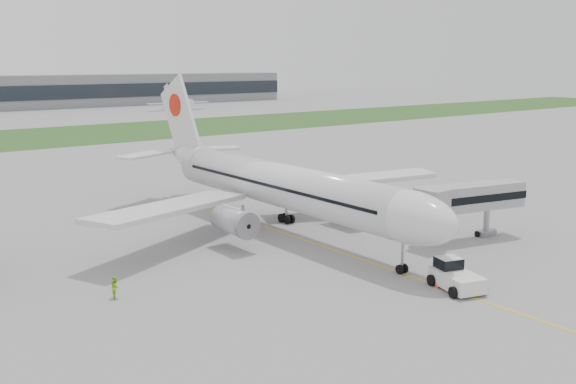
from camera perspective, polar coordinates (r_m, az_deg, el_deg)
ground at (r=72.10m, az=1.23°, el=-4.22°), size 600.00×600.00×0.00m
apron_markings at (r=68.44m, az=3.86°, el=-5.10°), size 70.00×70.00×0.04m
grass_strip at (r=180.42m, az=-23.53°, el=4.33°), size 600.00×50.00×0.02m
airliner at (r=74.56m, az=-1.11°, el=0.78°), size 48.13×53.95×17.88m
pushback_tug at (r=58.44m, az=14.58°, el=-7.19°), size 4.46×5.54×2.53m
jet_bridge at (r=73.03m, az=15.53°, el=-0.58°), size 14.16×5.78×6.46m
safety_cone_left at (r=58.44m, az=13.10°, el=-8.06°), size 0.38×0.38×0.52m
safety_cone_right at (r=61.23m, az=14.95°, el=-7.26°), size 0.35×0.35×0.48m
ground_crew_near at (r=57.36m, az=14.75°, el=-7.94°), size 0.70×0.69×1.63m
ground_crew_far at (r=56.27m, az=-15.08°, el=-8.18°), size 0.94×1.08×1.91m
distant_aircraft_right at (r=270.69m, az=-9.72°, el=7.20°), size 27.14×24.09×10.17m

